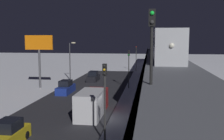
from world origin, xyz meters
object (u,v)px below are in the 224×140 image
rail_signal (152,34)px  traffic_light_far (136,55)px  traffic_light_mid (129,64)px  commercial_billboard (39,48)px  sedan_blue (66,88)px  sedan_black (93,77)px  traffic_light_near (105,92)px  sedan_yellow (9,135)px  subway_train (158,42)px  box_truck (92,103)px

rail_signal → traffic_light_far: 53.52m
traffic_light_mid → commercial_billboard: (15.01, 1.60, 2.63)m
sedan_blue → traffic_light_mid: bearing=-150.6°
traffic_light_mid → traffic_light_far: (0.00, -23.67, 0.00)m
sedan_black → commercial_billboard: (7.51, 8.13, 6.03)m
sedan_blue → commercial_billboard: (5.71, -3.64, 6.03)m
traffic_light_near → traffic_light_far: bearing=-90.0°
rail_signal → traffic_light_mid: size_ratio=0.62×
sedan_yellow → subway_train: bearing=-107.1°
traffic_light_mid → commercial_billboard: commercial_billboard is taller
traffic_light_near → traffic_light_mid: size_ratio=1.00×
commercial_billboard → sedan_blue: bearing=147.5°
traffic_light_near → sedan_black: bearing=-76.1°
commercial_billboard → traffic_light_mid: bearing=-173.9°
subway_train → sedan_blue: (14.64, 22.01, -6.86)m
box_truck → traffic_light_mid: size_ratio=1.16×
traffic_light_far → box_truck: bearing=86.1°
traffic_light_near → sedan_yellow: bearing=9.9°
traffic_light_near → traffic_light_mid: 23.67m
sedan_blue → sedan_black: size_ratio=1.03×
traffic_light_far → sedan_black: bearing=66.4°
subway_train → traffic_light_far: subway_train is taller
sedan_black → traffic_light_near: (-7.50, 30.20, 3.40)m
traffic_light_mid → traffic_light_far: same height
subway_train → sedan_black: size_ratio=15.98×
traffic_light_near → commercial_billboard: (15.01, -22.07, 2.63)m
sedan_blue → sedan_black: 11.91m
rail_signal → traffic_light_near: bearing=-58.9°
subway_train → sedan_black: bearing=38.6°
sedan_blue → traffic_light_near: size_ratio=0.75×
rail_signal → traffic_light_far: rail_signal is taller
sedan_blue → commercial_billboard: size_ratio=0.54×
rail_signal → traffic_light_near: (3.54, -5.87, -4.40)m
traffic_light_near → commercial_billboard: commercial_billboard is taller
sedan_yellow → traffic_light_far: (-7.50, -48.65, 3.41)m
sedan_black → box_truck: 23.15m
sedan_black → traffic_light_far: bearing=-113.6°
rail_signal → commercial_billboard: bearing=-56.4°
sedan_yellow → sedan_blue: bearing=-84.8°
subway_train → sedan_black: 17.80m
sedan_black → traffic_light_mid: traffic_light_mid is taller
subway_train → box_truck: subway_train is taller
traffic_light_near → subway_train: bearing=-97.5°
subway_train → sedan_yellow: subway_train is taller
rail_signal → sedan_blue: rail_signal is taller
sedan_yellow → sedan_blue: same height
sedan_blue → traffic_light_mid: (-9.30, -5.24, 3.40)m
rail_signal → sedan_blue: (12.84, -24.31, -7.80)m
traffic_light_far → sedan_yellow: bearing=81.2°
sedan_black → rail_signal: bearing=107.0°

